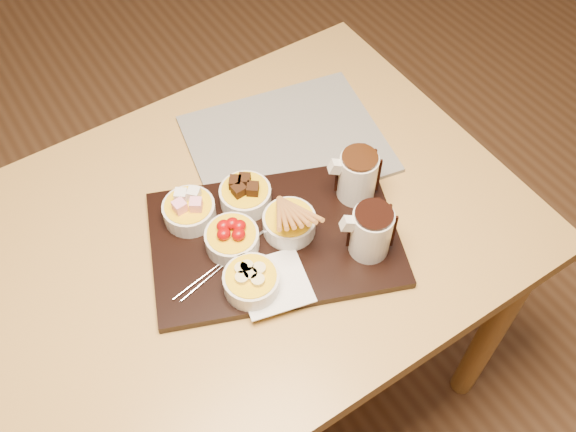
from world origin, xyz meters
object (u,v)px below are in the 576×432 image
dining_table (217,268)px  pitcher_milk_chocolate (357,177)px  bowl_strawberries (232,240)px  serving_board (275,239)px  newspaper (287,144)px  pitcher_dark_chocolate (371,232)px

dining_table → pitcher_milk_chocolate: pitcher_milk_chocolate is taller
bowl_strawberries → pitcher_milk_chocolate: size_ratio=0.98×
dining_table → bowl_strawberries: bearing=-60.8°
serving_board → bowl_strawberries: bearing=-176.4°
serving_board → newspaper: size_ratio=1.16×
pitcher_milk_chocolate → bowl_strawberries: bearing=-163.6°
dining_table → newspaper: newspaper is taller
pitcher_milk_chocolate → newspaper: size_ratio=0.26×
pitcher_dark_chocolate → newspaper: bearing=107.6°
newspaper → pitcher_dark_chocolate: bearing=-82.5°
dining_table → pitcher_milk_chocolate: (0.29, -0.07, 0.17)m
pitcher_milk_chocolate → newspaper: (-0.03, 0.19, -0.06)m
newspaper → dining_table: bearing=-141.3°
serving_board → pitcher_milk_chocolate: bearing=21.8°
pitcher_milk_chocolate → serving_board: bearing=-158.2°
bowl_strawberries → pitcher_milk_chocolate: (0.26, -0.03, 0.03)m
dining_table → pitcher_dark_chocolate: (0.23, -0.18, 0.17)m
dining_table → bowl_strawberries: size_ratio=12.00×
serving_board → newspaper: 0.25m
dining_table → bowl_strawberries: (0.02, -0.04, 0.14)m
serving_board → bowl_strawberries: 0.08m
newspaper → bowl_strawberries: bearing=-131.9°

